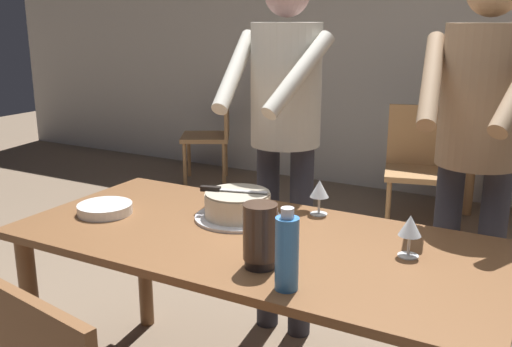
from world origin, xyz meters
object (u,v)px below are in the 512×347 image
Objects in this scene: main_dining_table at (254,263)px; background_chair_0 at (417,163)px; plate_stack at (105,209)px; cake_knife at (220,189)px; hurricane_lamp at (260,235)px; person_standing_beside at (478,134)px; wine_glass_far at (410,227)px; wine_glass_near at (319,190)px; person_cutting_cake at (285,118)px; water_bottle at (287,252)px; cake_on_platter at (238,206)px; background_chair_1 at (213,131)px.

background_chair_0 is (0.01, 2.44, -0.15)m from main_dining_table.
plate_stack is at bearing -173.95° from main_dining_table.
hurricane_lamp is at bearing -42.92° from cake_knife.
cake_knife is at bearing -147.84° from person_standing_beside.
main_dining_table is at bearing 123.15° from hurricane_lamp.
cake_knife is 0.76m from wine_glass_far.
wine_glass_near is at bearing -149.03° from person_standing_beside.
wine_glass_near is 0.49m from wine_glass_far.
wine_glass_far is 0.50m from hurricane_lamp.
person_cutting_cake is (0.46, 0.70, 0.31)m from plate_stack.
background_chair_0 is (-0.28, 2.76, -0.37)m from water_bottle.
cake_on_platter is at bearing 137.83° from main_dining_table.
wine_glass_far is 0.16× the size of background_chair_1.
background_chair_1 reaches higher than wine_glass_near.
water_bottle is 0.28× the size of background_chair_0.
person_cutting_cake reaches higher than background_chair_0.
plate_stack is at bearing -123.61° from person_cutting_cake.
water_bottle reaches higher than background_chair_1.
cake_knife is 1.85× the size of wine_glass_near.
person_cutting_cake reaches higher than plate_stack.
cake_on_platter is 1.55× the size of plate_stack.
water_bottle is at bearing -84.29° from background_chair_0.
person_standing_beside reaches higher than cake_on_platter.
water_bottle is at bearing -75.13° from wine_glass_near.
hurricane_lamp is (-0.39, -0.31, 0.00)m from wine_glass_far.
water_bottle reaches higher than plate_stack.
cake_knife is 2.37m from background_chair_0.
plate_stack is 0.13× the size of person_cutting_cake.
background_chair_1 is at bearing 126.23° from water_bottle.
main_dining_table is at bearing -134.35° from person_standing_beside.
main_dining_table is 12.44× the size of wine_glass_near.
person_standing_beside reaches higher than wine_glass_far.
background_chair_0 is (0.23, 2.32, -0.37)m from cake_knife.
background_chair_1 is (-2.27, 3.09, -0.37)m from water_bottle.
person_cutting_cake is at bearing -50.11° from background_chair_1.
background_chair_1 is at bearing 115.01° from plate_stack.
hurricane_lamp reaches higher than cake_on_platter.
person_cutting_cake is (-0.33, 0.85, 0.22)m from hurricane_lamp.
wine_glass_near is 3.23m from background_chair_1.
background_chair_1 is at bearing 125.37° from hurricane_lamp.
background_chair_1 is (-1.83, 2.64, -0.31)m from cake_on_platter.
background_chair_0 is at bearing 92.75° from wine_glass_near.
person_cutting_cake is at bearing 143.41° from wine_glass_far.
wine_glass_far reaches higher than cake_on_platter.
person_cutting_cake reaches higher than wine_glass_near.
hurricane_lamp reaches higher than plate_stack.
wine_glass_near is at bearing 37.95° from cake_on_platter.
main_dining_table is 8.14× the size of plate_stack.
wine_glass_near reaches higher than cake_on_platter.
plate_stack is at bearing 169.20° from hurricane_lamp.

